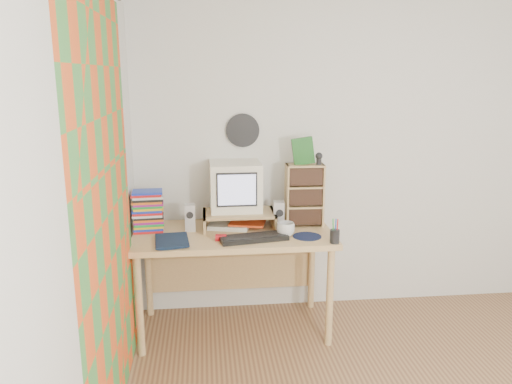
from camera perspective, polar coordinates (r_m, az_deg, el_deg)
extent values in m
plane|color=silver|center=(3.98, 11.98, 4.51)|extent=(3.50, 0.00, 3.50)
plane|color=silver|center=(2.14, -20.07, -3.61)|extent=(0.00, 3.50, 3.50)
plane|color=#E35520|center=(2.61, -16.58, -2.64)|extent=(0.00, 2.20, 2.20)
cylinder|color=black|center=(3.75, -1.53, 7.05)|extent=(0.25, 0.02, 0.25)
cube|color=#DDBB77|center=(3.55, -2.63, -4.91)|extent=(1.40, 0.70, 0.04)
cube|color=#DDBB77|center=(3.98, -2.86, -8.27)|extent=(1.33, 0.02, 0.41)
cylinder|color=#DDBB77|center=(3.45, -13.20, -12.59)|extent=(0.05, 0.05, 0.71)
cylinder|color=#DDBB77|center=(3.52, 8.43, -11.81)|extent=(0.05, 0.05, 0.71)
cylinder|color=#DDBB77|center=(3.97, -12.19, -8.94)|extent=(0.05, 0.05, 0.71)
cylinder|color=#DDBB77|center=(4.04, 6.38, -8.35)|extent=(0.05, 0.05, 0.71)
cube|color=tan|center=(3.62, -5.91, -3.29)|extent=(0.02, 0.30, 0.12)
cube|color=tan|center=(3.65, 1.97, -3.07)|extent=(0.02, 0.30, 0.12)
cube|color=tan|center=(3.61, -1.95, -2.43)|extent=(0.52, 0.30, 0.02)
cube|color=white|center=(3.61, -2.35, 0.58)|extent=(0.37, 0.37, 0.35)
cube|color=silver|center=(3.58, -7.55, -2.91)|extent=(0.07, 0.07, 0.19)
cube|color=silver|center=(3.58, 2.61, -2.71)|extent=(0.08, 0.08, 0.20)
cube|color=black|center=(3.37, -0.26, -5.27)|extent=(0.48, 0.23, 0.03)
cube|color=tan|center=(3.66, 5.56, -0.35)|extent=(0.28, 0.15, 0.46)
imported|color=silver|center=(3.44, 3.40, -4.30)|extent=(0.16, 0.16, 0.10)
imported|color=#0F1E39|center=(3.37, -11.45, -5.39)|extent=(0.28, 0.22, 0.05)
cylinder|color=black|center=(3.46, 5.86, -5.07)|extent=(0.23, 0.23, 0.00)
cube|color=red|center=(3.38, -4.03, -5.23)|extent=(0.08, 0.05, 0.04)
cube|color=#18551A|center=(3.60, 5.40, 4.68)|extent=(0.15, 0.03, 0.19)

